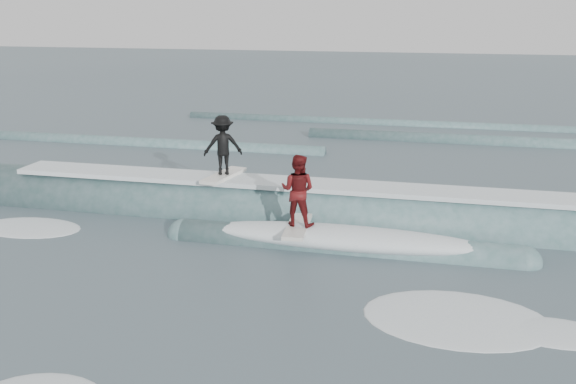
# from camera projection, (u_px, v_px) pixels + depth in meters

# --- Properties ---
(ground) EXTENTS (160.00, 160.00, 0.00)m
(ground) POSITION_uv_depth(u_px,v_px,m) (244.00, 290.00, 14.48)
(ground) COLOR #3A4D54
(ground) RESTS_ON ground
(breaking_wave) EXTENTS (23.48, 3.85, 2.15)m
(breaking_wave) POSITION_uv_depth(u_px,v_px,m) (301.00, 220.00, 19.06)
(breaking_wave) COLOR #3B6363
(breaking_wave) RESTS_ON ground
(surfer_black) EXTENTS (1.33, 2.06, 1.90)m
(surfer_black) POSITION_uv_depth(u_px,v_px,m) (223.00, 147.00, 19.31)
(surfer_black) COLOR white
(surfer_black) RESTS_ON ground
(surfer_red) EXTENTS (1.00, 2.04, 2.01)m
(surfer_red) POSITION_uv_depth(u_px,v_px,m) (298.00, 193.00, 16.81)
(surfer_red) COLOR silver
(surfer_red) RESTS_ON ground
(whitewater) EXTENTS (16.35, 9.45, 0.10)m
(whitewater) POSITION_uv_depth(u_px,v_px,m) (318.00, 338.00, 12.36)
(whitewater) COLOR white
(whitewater) RESTS_ON ground
(far_swells) EXTENTS (42.53, 8.65, 0.80)m
(far_swells) POSITION_uv_depth(u_px,v_px,m) (356.00, 139.00, 30.93)
(far_swells) COLOR #3B6363
(far_swells) RESTS_ON ground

